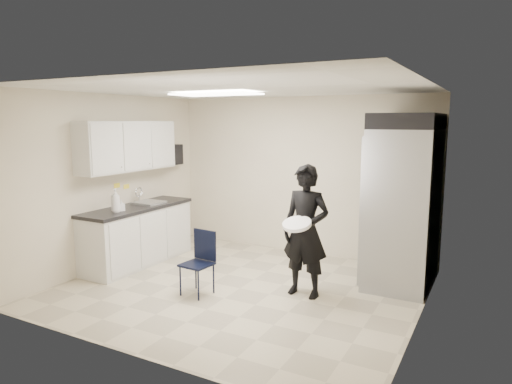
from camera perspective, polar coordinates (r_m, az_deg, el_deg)
The scene contains 21 objects.
floor at distance 6.20m, azimuth -2.01°, elevation -11.94°, with size 4.50×4.50×0.00m, color #B7AC90.
ceiling at distance 5.81m, azimuth -2.15°, elevation 12.79°, with size 4.50×4.50×0.00m, color silver.
back_wall at distance 7.64m, azimuth 5.51°, elevation 2.05°, with size 4.50×4.50×0.00m, color beige.
left_wall at distance 7.26m, azimuth -17.61°, elevation 1.31°, with size 4.00×4.00×0.00m, color beige.
right_wall at distance 5.13m, azimuth 20.20°, elevation -1.82°, with size 4.00×4.00×0.00m, color beige.
ceiling_panel at distance 6.46m, azimuth -5.01°, elevation 12.10°, with size 1.20×0.60×0.02m, color white.
lower_counter at distance 7.35m, azimuth -14.53°, elevation -5.37°, with size 0.60×1.90×0.86m, color silver.
countertop at distance 7.25m, azimuth -14.67°, elevation -1.89°, with size 0.64×1.95×0.05m, color black.
sink at distance 7.42m, azimuth -13.24°, elevation -1.71°, with size 0.42×0.40×0.14m, color gray.
faucet at distance 7.53m, azimuth -14.43°, elevation -0.44°, with size 0.02×0.02×0.24m, color silver.
upper_cabinets at distance 7.23m, azimuth -15.70°, elevation 5.55°, with size 0.35×1.80×0.75m, color silver.
towel_dispenser at distance 8.15m, azimuth -10.35°, elevation 4.63°, with size 0.22×0.30×0.35m, color black.
notice_sticker_left at distance 7.33m, azimuth -16.99°, elevation 0.78°, with size 0.00×0.12×0.07m, color yellow.
notice_sticker_right at distance 7.48m, azimuth -15.89°, elevation 0.67°, with size 0.00×0.12×0.07m, color yellow.
commercial_fridge at distance 6.48m, azimuth 18.02°, elevation -1.82°, with size 0.80×1.35×2.10m, color gray.
fridge_compressor at distance 6.37m, azimuth 18.52°, elevation 8.39°, with size 0.80×1.35×0.20m, color black.
folding_chair at distance 5.92m, azimuth -7.42°, elevation -8.98°, with size 0.35×0.35×0.79m, color black.
man_tuxedo at distance 5.77m, azimuth 6.22°, elevation -4.88°, with size 0.61×0.41×1.68m, color black.
bucket_lid at distance 5.52m, azimuth 5.13°, elevation -4.00°, with size 0.35×0.35×0.04m, color white.
soap_bottle_a at distance 6.81m, azimuth -17.15°, elevation -1.01°, with size 0.13×0.13×0.34m, color white.
soap_bottle_b at distance 6.89m, azimuth -16.48°, elevation -1.60°, with size 0.08×0.08×0.17m, color #AAABB6.
Camera 1 is at (2.93, -5.00, 2.21)m, focal length 32.00 mm.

